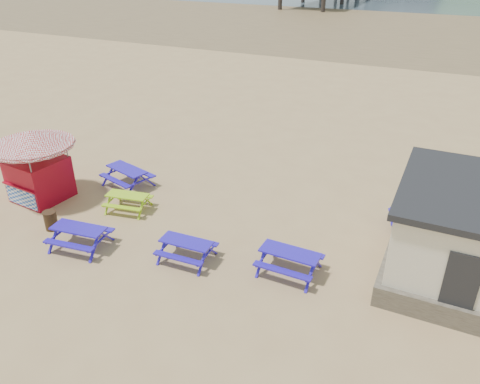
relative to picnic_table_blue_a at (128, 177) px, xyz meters
The scene contains 10 objects.
ground 4.91m from the picnic_table_blue_a, 19.51° to the right, with size 400.00×400.00×0.00m, color tan.
wet_sand 53.57m from the picnic_table_blue_a, 85.06° to the left, with size 400.00×400.00×0.00m, color olive.
picnic_table_blue_a is the anchor object (origin of this frame).
picnic_table_blue_c 12.00m from the picnic_table_blue_a, ahead, with size 1.85×1.63×0.67m.
picnic_table_blue_d 4.85m from the picnic_table_blue_a, 72.55° to the right, with size 2.10×1.77×0.81m.
picnic_table_blue_e 6.40m from the picnic_table_blue_a, 34.86° to the right, with size 1.84×1.51×0.75m.
picnic_table_blue_f 9.10m from the picnic_table_blue_a, 18.17° to the right, with size 1.97×1.60×0.81m.
picnic_table_yellow 2.21m from the picnic_table_blue_a, 52.40° to the right, with size 1.88×1.62×0.70m.
ice_cream_kiosk 3.86m from the picnic_table_blue_a, 136.09° to the right, with size 3.68×3.68×3.02m.
litter_bin 4.20m from the picnic_table_blue_a, 95.19° to the right, with size 0.51×0.51×0.75m.
Camera 1 is at (7.88, -13.09, 9.54)m, focal length 35.00 mm.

